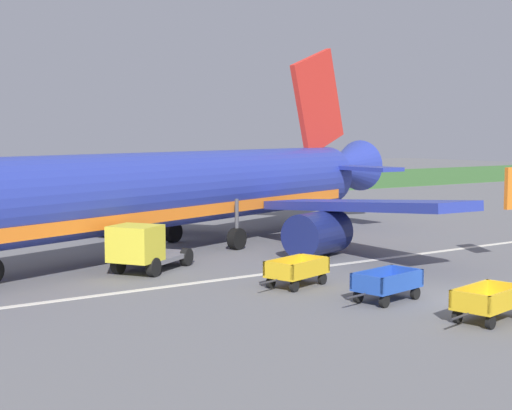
{
  "coord_description": "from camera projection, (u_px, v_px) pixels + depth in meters",
  "views": [
    {
      "loc": [
        -22.04,
        -17.41,
        5.97
      ],
      "look_at": [
        -2.85,
        10.02,
        2.8
      ],
      "focal_mm": 54.13,
      "sensor_mm": 36.0,
      "label": 1
    }
  ],
  "objects": [
    {
      "name": "grass_strip",
      "position": [
        3.0,
        195.0,
        73.05
      ],
      "size": [
        220.0,
        28.0,
        0.06
      ],
      "primitive_type": "cube",
      "color": "#3D7033",
      "rests_on": "ground"
    },
    {
      "name": "baggage_cart_far_end",
      "position": [
        297.0,
        271.0,
        29.88
      ],
      "size": [
        3.61,
        2.05,
        1.07
      ],
      "color": "gold",
      "rests_on": "ground"
    },
    {
      "name": "baggage_cart_fourth_in_row",
      "position": [
        387.0,
        284.0,
        27.28
      ],
      "size": [
        3.62,
        1.81,
        1.07
      ],
      "color": "#234CB2",
      "rests_on": "ground"
    },
    {
      "name": "airplane",
      "position": [
        185.0,
        190.0,
        39.17
      ],
      "size": [
        36.67,
        29.82,
        11.34
      ],
      "color": "#28389E",
      "rests_on": "ground"
    },
    {
      "name": "baggage_cart_third_in_row",
      "position": [
        488.0,
        302.0,
        24.43
      ],
      "size": [
        3.63,
        1.87,
        1.07
      ],
      "color": "gold",
      "rests_on": "ground"
    },
    {
      "name": "apron_stripe",
      "position": [
        325.0,
        266.0,
        34.41
      ],
      "size": [
        120.0,
        0.36,
        0.01
      ],
      "primitive_type": "cube",
      "color": "silver",
      "rests_on": "ground"
    },
    {
      "name": "ground_plane",
      "position": [
        483.0,
        301.0,
        27.34
      ],
      "size": [
        220.0,
        220.0,
        0.0
      ],
      "primitive_type": "plane",
      "color": "slate"
    },
    {
      "name": "service_truck_beside_carts",
      "position": [
        142.0,
        248.0,
        32.59
      ],
      "size": [
        4.72,
        3.93,
        2.1
      ],
      "color": "slate",
      "rests_on": "ground"
    }
  ]
}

